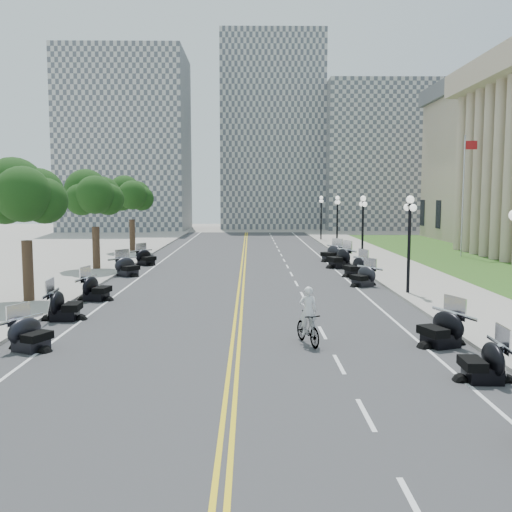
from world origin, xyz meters
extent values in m
plane|color=gray|center=(0.00, 0.00, 0.00)|extent=(160.00, 160.00, 0.00)
cube|color=#333335|center=(0.00, 10.00, 0.00)|extent=(16.00, 90.00, 0.01)
cube|color=yellow|center=(-0.12, 10.00, 0.01)|extent=(0.12, 90.00, 0.00)
cube|color=yellow|center=(0.12, 10.00, 0.01)|extent=(0.12, 90.00, 0.00)
cube|color=white|center=(6.40, 10.00, 0.01)|extent=(0.12, 90.00, 0.00)
cube|color=white|center=(-6.40, 10.00, 0.01)|extent=(0.12, 90.00, 0.00)
cube|color=white|center=(3.20, -16.00, 0.01)|extent=(0.12, 2.00, 0.00)
cube|color=white|center=(3.20, -12.00, 0.01)|extent=(0.12, 2.00, 0.00)
cube|color=white|center=(3.20, -8.00, 0.01)|extent=(0.12, 2.00, 0.00)
cube|color=white|center=(3.20, -4.00, 0.01)|extent=(0.12, 2.00, 0.00)
cube|color=white|center=(3.20, 0.00, 0.01)|extent=(0.12, 2.00, 0.00)
cube|color=white|center=(3.20, 4.00, 0.01)|extent=(0.12, 2.00, 0.00)
cube|color=white|center=(3.20, 8.00, 0.01)|extent=(0.12, 2.00, 0.00)
cube|color=white|center=(3.20, 12.00, 0.01)|extent=(0.12, 2.00, 0.00)
cube|color=white|center=(3.20, 16.00, 0.01)|extent=(0.12, 2.00, 0.00)
cube|color=white|center=(3.20, 20.00, 0.01)|extent=(0.12, 2.00, 0.00)
cube|color=white|center=(3.20, 24.00, 0.01)|extent=(0.12, 2.00, 0.00)
cube|color=white|center=(3.20, 28.00, 0.01)|extent=(0.12, 2.00, 0.00)
cube|color=white|center=(3.20, 32.00, 0.01)|extent=(0.12, 2.00, 0.00)
cube|color=white|center=(3.20, 36.00, 0.01)|extent=(0.12, 2.00, 0.00)
cube|color=white|center=(3.20, 40.00, 0.01)|extent=(0.12, 2.00, 0.00)
cube|color=white|center=(3.20, 44.00, 0.01)|extent=(0.12, 2.00, 0.00)
cube|color=white|center=(3.20, 48.00, 0.01)|extent=(0.12, 2.00, 0.00)
cube|color=white|center=(3.20, 52.00, 0.01)|extent=(0.12, 2.00, 0.00)
cube|color=#9E9991|center=(10.50, 10.00, 0.07)|extent=(5.00, 90.00, 0.15)
cube|color=#9E9991|center=(-10.50, 10.00, 0.07)|extent=(5.00, 90.00, 0.15)
cube|color=#356023|center=(17.50, 18.00, 0.05)|extent=(9.00, 60.00, 0.10)
cube|color=gray|center=(-18.00, 62.00, 13.00)|extent=(18.00, 14.00, 26.00)
cube|color=gray|center=(4.00, 68.00, 15.00)|extent=(16.00, 12.00, 30.00)
cube|color=gray|center=(22.00, 65.00, 11.00)|extent=(20.00, 14.00, 22.00)
imported|color=#A51414|center=(2.48, -5.70, 0.57)|extent=(1.08, 1.98, 1.14)
imported|color=white|center=(2.48, -5.70, 1.98)|extent=(0.61, 0.40, 1.68)
camera|label=1|loc=(0.50, -24.79, 5.08)|focal=40.00mm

